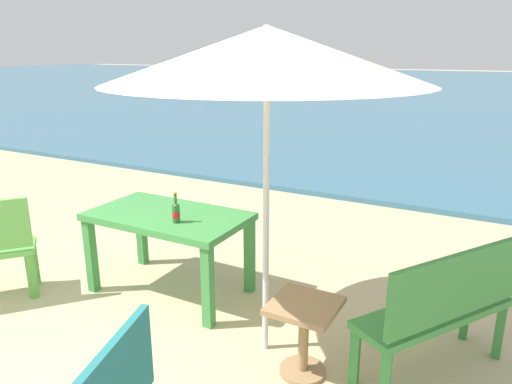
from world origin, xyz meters
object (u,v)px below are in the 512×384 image
boat_barge (205,73)px  picnic_table_green (169,225)px  beer_bottle_amber (176,212)px  patio_umbrella (267,56)px  side_table_wood (304,328)px  bench_green_right (444,305)px

boat_barge → picnic_table_green: bearing=-56.4°
beer_bottle_amber → patio_umbrella: size_ratio=0.12×
side_table_wood → bench_green_right: (0.82, 0.40, 0.19)m
bench_green_right → boat_barge: bearing=126.8°
picnic_table_green → beer_bottle_amber: beer_bottle_amber is taller
picnic_table_green → patio_umbrella: patio_umbrella is taller
side_table_wood → boat_barge: (-19.14, 27.06, 0.27)m
side_table_wood → boat_barge: 33.15m
boat_barge → bench_green_right: bearing=-53.2°
picnic_table_green → boat_barge: (-17.60, 26.54, -0.03)m
picnic_table_green → patio_umbrella: size_ratio=0.61×
beer_bottle_amber → patio_umbrella: bearing=-13.7°
side_table_wood → bench_green_right: bench_green_right is taller
picnic_table_green → patio_umbrella: 1.92m
patio_umbrella → bench_green_right: bearing=12.8°
beer_bottle_amber → side_table_wood: (1.33, -0.37, -0.50)m
bench_green_right → patio_umbrella: bearing=-167.2°
beer_bottle_amber → boat_barge: size_ratio=0.06×
bench_green_right → beer_bottle_amber: bearing=-179.1°
patio_umbrella → bench_green_right: (1.18, 0.27, -1.58)m
picnic_table_green → bench_green_right: bench_green_right is taller
picnic_table_green → boat_barge: boat_barge is taller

